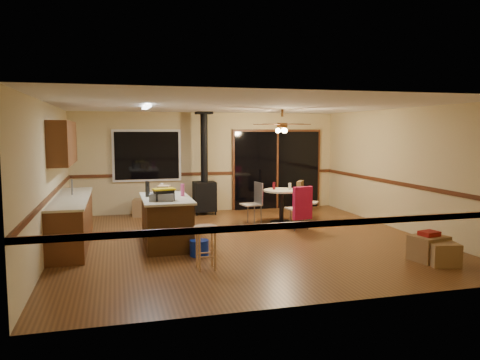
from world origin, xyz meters
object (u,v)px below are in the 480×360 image
object	(u,v)px
wood_stove	(204,186)
box_corner_a	(429,248)
chair_near	(302,203)
blue_bucket	(199,248)
box_corner_b	(443,254)
bar_stool	(206,248)
dining_table	(282,201)
toolbox_black	(164,195)
chair_right	(301,196)
box_under_window	(145,208)
toolbox_grey	(162,197)
chair_left	(255,198)
kitchen_island	(166,221)

from	to	relation	value
wood_stove	box_corner_a	size ratio (longest dim) A/B	4.66
chair_near	wood_stove	bearing A→B (deg)	122.62
blue_bucket	box_corner_b	size ratio (longest dim) A/B	0.73
bar_stool	blue_bucket	world-z (taller)	bar_stool
blue_bucket	dining_table	distance (m)	3.30
bar_stool	chair_near	size ratio (longest dim) A/B	0.96
toolbox_black	chair_right	bearing A→B (deg)	29.88
chair_near	blue_bucket	bearing A→B (deg)	-150.05
blue_bucket	chair_near	bearing A→B (deg)	29.95
chair_near	chair_right	size ratio (longest dim) A/B	1.00
dining_table	box_under_window	distance (m)	3.46
toolbox_grey	dining_table	world-z (taller)	toolbox_grey
bar_stool	dining_table	size ratio (longest dim) A/B	0.80
dining_table	chair_left	world-z (taller)	chair_left
box_corner_b	dining_table	bearing A→B (deg)	108.67
dining_table	chair_near	bearing A→B (deg)	-81.25
toolbox_black	bar_stool	distance (m)	1.52
box_under_window	dining_table	bearing A→B (deg)	-29.60
toolbox_grey	box_corner_a	size ratio (longest dim) A/B	0.77
chair_near	bar_stool	bearing A→B (deg)	-138.57
bar_stool	dining_table	world-z (taller)	dining_table
toolbox_black	chair_right	xyz separation A→B (m)	(3.41, 1.96, -0.40)
dining_table	chair_near	size ratio (longest dim) A/B	1.19
chair_near	box_corner_b	distance (m)	3.23
kitchen_island	wood_stove	size ratio (longest dim) A/B	0.67
blue_bucket	chair_left	xyz separation A→B (m)	(1.73, 2.42, 0.45)
kitchen_island	bar_stool	size ratio (longest dim) A/B	2.51
kitchen_island	chair_right	xyz separation A→B (m)	(3.33, 1.55, 0.14)
blue_bucket	box_corner_a	xyz separation A→B (m)	(3.59, -1.26, 0.07)
toolbox_black	box_corner_b	distance (m)	4.72
wood_stove	bar_stool	distance (m)	4.83
toolbox_grey	dining_table	xyz separation A→B (m)	(2.90, 1.82, -0.44)
wood_stove	dining_table	size ratio (longest dim) A/B	3.03
kitchen_island	bar_stool	world-z (taller)	kitchen_island
chair_near	box_under_window	bearing A→B (deg)	140.49
blue_bucket	box_corner_b	bearing A→B (deg)	-23.30
chair_right	box_under_window	bearing A→B (deg)	156.29
blue_bucket	wood_stove	bearing A→B (deg)	77.95
kitchen_island	dining_table	xyz separation A→B (m)	(2.78, 1.40, 0.08)
kitchen_island	toolbox_black	world-z (taller)	toolbox_black
toolbox_black	box_corner_a	bearing A→B (deg)	-23.04
dining_table	bar_stool	bearing A→B (deg)	-127.45
kitchen_island	box_corner_b	xyz separation A→B (m)	(4.09, -2.46, -0.27)
toolbox_grey	chair_right	size ratio (longest dim) A/B	0.59
chair_left	kitchen_island	bearing A→B (deg)	-145.27
box_corner_b	chair_near	bearing A→B (deg)	111.41
box_under_window	box_corner_a	world-z (taller)	box_under_window
wood_stove	box_corner_b	distance (m)	6.20
toolbox_grey	dining_table	bearing A→B (deg)	32.11
blue_bucket	toolbox_black	bearing A→B (deg)	137.44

